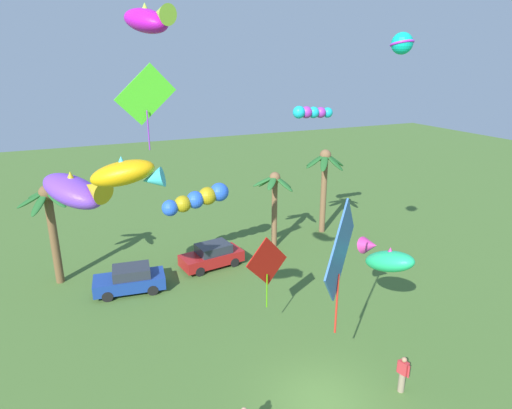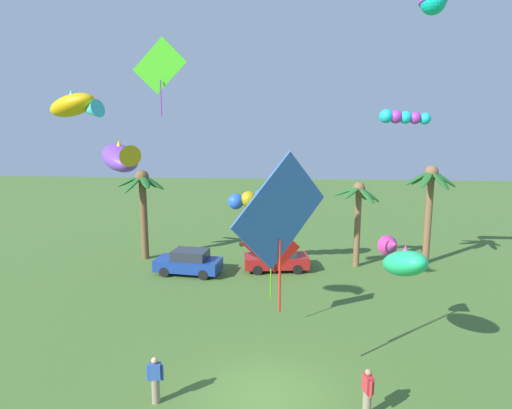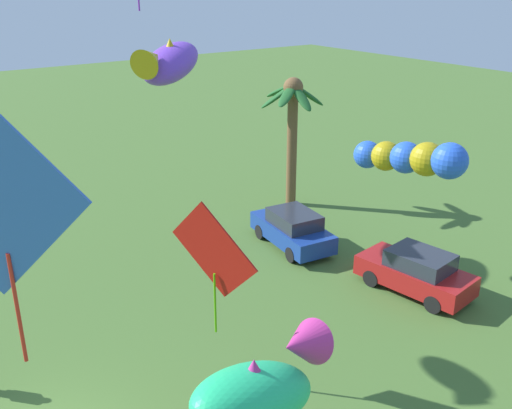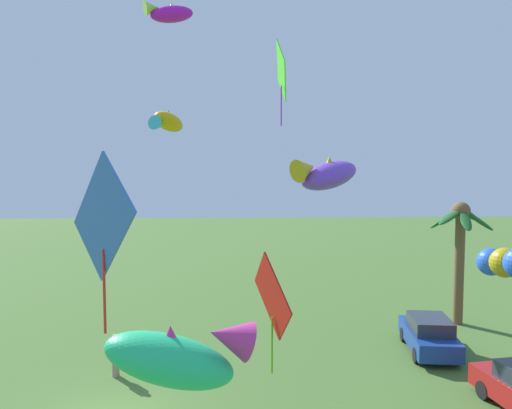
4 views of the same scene
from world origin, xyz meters
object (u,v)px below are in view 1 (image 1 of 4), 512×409
object	(u,v)px
palm_tree_0	(50,213)
kite_tube_0	(312,112)
spectator_0	(403,374)
palm_tree_1	(324,173)
palm_tree_2	(274,193)
parked_car_1	(130,279)
kite_diamond_9	(340,253)
kite_diamond_4	(267,263)
kite_fish_2	(127,174)
kite_fish_1	(386,259)
parked_car_0	(212,256)
kite_fish_7	(76,190)
kite_fish_3	(148,19)
kite_diamond_6	(146,96)
kite_tube_5	(198,199)
kite_ball_8	(402,43)

from	to	relation	value
palm_tree_0	kite_tube_0	distance (m)	16.99
spectator_0	palm_tree_1	bearing A→B (deg)	68.40
palm_tree_1	palm_tree_2	distance (m)	4.78
parked_car_1	spectator_0	distance (m)	15.16
parked_car_1	kite_diamond_9	bearing A→B (deg)	-63.64
palm_tree_1	parked_car_1	size ratio (longest dim) A/B	1.56
kite_diamond_4	palm_tree_1	bearing A→B (deg)	47.23
kite_tube_0	kite_fish_2	bearing A→B (deg)	-137.29
palm_tree_2	parked_car_1	distance (m)	11.01
palm_tree_0	kite_fish_1	size ratio (longest dim) A/B	1.86
spectator_0	parked_car_0	bearing A→B (deg)	103.50
palm_tree_1	spectator_0	bearing A→B (deg)	-111.60
palm_tree_1	palm_tree_2	xyz separation A→B (m)	(-4.62, -1.05, -0.67)
kite_fish_7	kite_diamond_9	distance (m)	11.24
palm_tree_0	kite_diamond_9	distance (m)	17.46
palm_tree_1	palm_tree_2	world-z (taller)	palm_tree_1
kite_fish_3	kite_diamond_6	world-z (taller)	kite_fish_3
kite_fish_3	kite_diamond_9	size ratio (longest dim) A/B	0.41
kite_fish_7	kite_tube_0	bearing A→B (deg)	20.85
palm_tree_1	kite_tube_0	world-z (taller)	kite_tube_0
kite_fish_2	kite_fish_1	bearing A→B (deg)	8.62
parked_car_1	kite_diamond_4	xyz separation A→B (m)	(5.28, -6.91, 3.05)
kite_tube_5	kite_ball_8	world-z (taller)	kite_ball_8
palm_tree_0	kite_fish_2	distance (m)	14.85
kite_fish_3	kite_tube_5	size ratio (longest dim) A/B	0.49
palm_tree_2	spectator_0	bearing A→B (deg)	-96.54
kite_diamond_6	palm_tree_1	bearing A→B (deg)	34.02
kite_tube_0	kite_diamond_9	world-z (taller)	kite_tube_0
palm_tree_0	spectator_0	bearing A→B (deg)	-51.54
kite_fish_1	kite_fish_3	distance (m)	14.13
kite_tube_5	kite_fish_7	bearing A→B (deg)	-143.02
palm_tree_2	kite_tube_0	distance (m)	5.87
kite_diamond_4	kite_tube_5	bearing A→B (deg)	95.21
palm_tree_1	kite_fish_2	xyz separation A→B (m)	(-15.86, -14.25, 4.88)
kite_fish_2	kite_fish_3	xyz separation A→B (m)	(0.95, 0.26, 4.08)
parked_car_1	kite_fish_2	bearing A→B (deg)	-95.26
kite_diamond_4	kite_diamond_6	bearing A→B (deg)	171.81
spectator_0	kite_tube_0	distance (m)	17.03
kite_fish_1	kite_diamond_6	xyz separation A→B (m)	(-9.70, 2.86, 7.28)
parked_car_1	kite_diamond_4	world-z (taller)	kite_diamond_4
palm_tree_1	kite_fish_3	distance (m)	22.32
parked_car_1	kite_diamond_4	distance (m)	9.22
parked_car_1	kite_tube_5	xyz separation A→B (m)	(4.55, 1.18, 3.86)
spectator_0	kite_diamond_6	size ratio (longest dim) A/B	0.49
palm_tree_0	kite_diamond_9	world-z (taller)	kite_diamond_9
palm_tree_0	kite_tube_0	world-z (taller)	kite_tube_0
kite_ball_8	kite_fish_2	bearing A→B (deg)	-166.02
kite_diamond_4	kite_fish_7	xyz separation A→B (m)	(-7.56, 2.95, 3.55)
parked_car_0	parked_car_1	distance (m)	5.39
kite_diamond_4	kite_tube_5	xyz separation A→B (m)	(-0.74, 8.09, 0.81)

